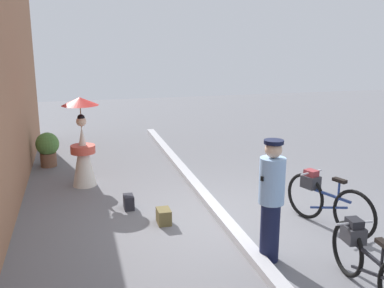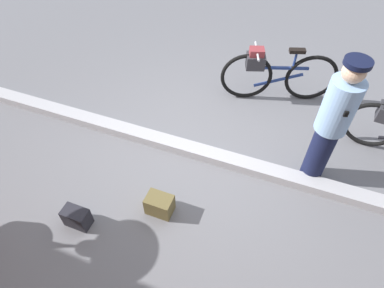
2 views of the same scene
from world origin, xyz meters
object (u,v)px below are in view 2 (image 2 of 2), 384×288
(backpack_on_pavement, at_px, (160,204))
(backpack_spare, at_px, (77,217))
(person_officer, at_px, (332,123))
(bicycle_far_side, at_px, (275,74))

(backpack_on_pavement, distance_m, backpack_spare, 0.91)
(backpack_on_pavement, bearing_deg, person_officer, -143.62)
(backpack_spare, bearing_deg, bicycle_far_side, -117.68)
(person_officer, xyz_separation_m, backpack_on_pavement, (1.54, 1.14, -0.77))
(backpack_on_pavement, bearing_deg, backpack_spare, 31.23)
(person_officer, bearing_deg, backpack_on_pavement, 36.38)
(bicycle_far_side, height_order, backpack_on_pavement, bicycle_far_side)
(bicycle_far_side, xyz_separation_m, backpack_on_pavement, (0.75, 2.45, -0.32))
(person_officer, relative_size, backpack_spare, 5.90)
(bicycle_far_side, distance_m, backpack_on_pavement, 2.59)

